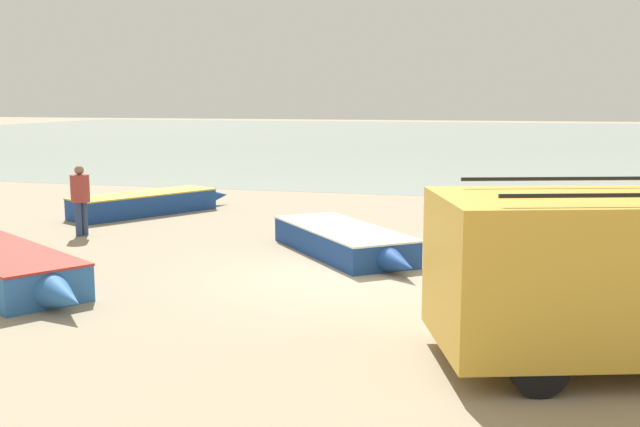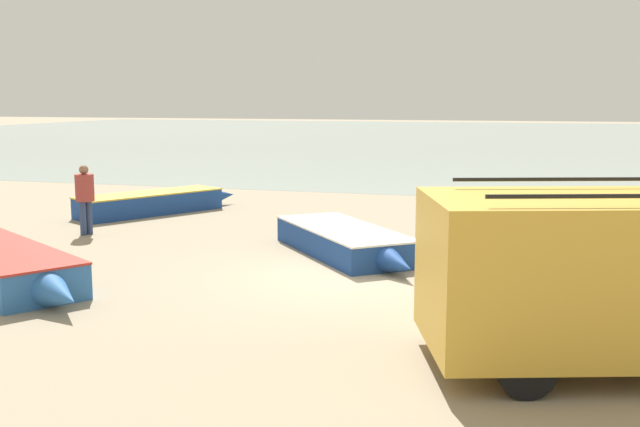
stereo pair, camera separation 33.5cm
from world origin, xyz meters
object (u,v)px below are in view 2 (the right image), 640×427
Objects in this scene: fishing_rowboat_1 at (346,242)px; fisherman_0 at (85,193)px; fishing_rowboat_2 at (625,244)px; fishing_rowboat_3 at (4,267)px; fishing_rowboat_0 at (156,202)px; parked_van at (630,273)px.

fisherman_0 is (-6.63, 0.52, 0.73)m from fishing_rowboat_1.
fishing_rowboat_2 reaches higher than fishing_rowboat_1.
fishing_rowboat_2 is 0.88× the size of fishing_rowboat_3.
fishing_rowboat_2 is 2.63× the size of fisherman_0.
fishing_rowboat_2 is (5.61, 1.24, 0.03)m from fishing_rowboat_1.
fishing_rowboat_1 is (6.71, -4.13, -0.02)m from fishing_rowboat_0.
parked_van is 1.05× the size of fishing_rowboat_3.
fishing_rowboat_3 is at bearing -90.78° from fishing_rowboat_1.
fisherman_0 reaches higher than fishing_rowboat_0.
fishing_rowboat_2 is 12.29m from fisherman_0.
fishing_rowboat_1 is (-4.97, 5.46, -0.90)m from parked_van.
parked_van reaches higher than fishing_rowboat_1.
fishing_rowboat_1 is 0.99× the size of fishing_rowboat_2.
fisherman_0 is (-12.25, -0.73, 0.70)m from fishing_rowboat_2.
fishing_rowboat_0 is 1.12× the size of fishing_rowboat_1.
fishing_rowboat_0 is at bearing 132.73° from fishing_rowboat_3.
fishing_rowboat_2 is at bearing 66.43° from parked_van.
parked_van is 1.09× the size of fishing_rowboat_0.
fishing_rowboat_3 reaches higher than fishing_rowboat_1.
fisherman_0 is at bearing 139.43° from fishing_rowboat_3.
parked_van reaches higher than fishing_rowboat_3.
fishing_rowboat_0 is 1.10× the size of fishing_rowboat_2.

